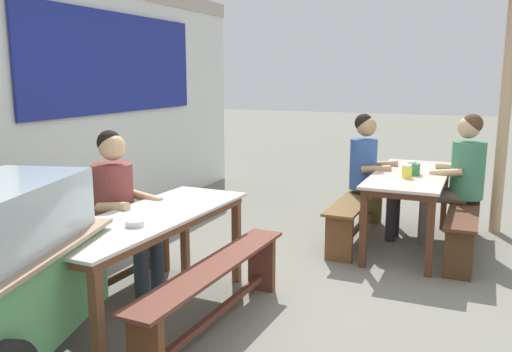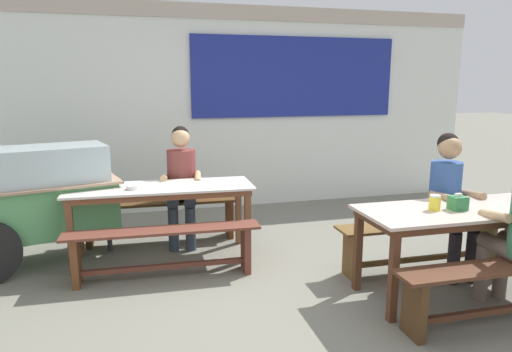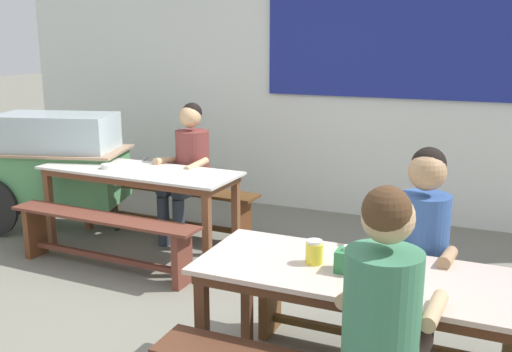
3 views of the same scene
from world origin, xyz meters
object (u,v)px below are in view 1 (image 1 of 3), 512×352
Objects in this scene: bench_far_back at (95,262)px; tissue_box at (413,169)px; wooden_support_post at (504,118)px; person_center_facing at (120,203)px; soup_bowl at (135,223)px; dining_table_far at (149,226)px; bench_near_back at (357,211)px; person_near_front at (460,172)px; condiment_jar at (407,172)px; bench_near_front at (463,222)px; bench_far_front at (214,287)px; dining_table_near at (410,181)px; person_right_near_table at (370,167)px.

tissue_box reaches higher than bench_far_back.
person_center_facing is at bearing 137.16° from wooden_support_post.
dining_table_far is at bearing 16.12° from soup_bowl.
bench_near_back is at bearing -18.82° from soup_bowl.
dining_table_far is 1.38× the size of person_near_front.
condiment_jar reaches higher than dining_table_far.
tissue_box is at bearing 97.83° from bench_near_front.
condiment_jar is at bearing 116.21° from bench_near_front.
soup_bowl is 0.05× the size of wooden_support_post.
bench_near_back is at bearing 123.10° from wooden_support_post.
bench_far_back is 14.27× the size of condiment_jar.
dining_table_far is at bearing 157.57° from bench_near_back.
person_center_facing is 2.66m from condiment_jar.
bench_far_front is 1.02× the size of bench_near_front.
tissue_box is at bearing -44.19° from person_center_facing.
dining_table_near is 0.30m from condiment_jar.
bench_far_back is at bearing 137.77° from tissue_box.
dining_table_near is 0.99× the size of bench_near_front.
person_right_near_table reaches higher than bench_near_front.
person_near_front is 0.89m from person_right_near_table.
tissue_box is at bearing -42.23° from bench_far_back.
dining_table_near is 0.64m from bench_near_back.
bench_far_back is 3.44m from bench_near_front.
person_near_front is 1.02× the size of person_right_near_table.
dining_table_near is at bearing -22.30° from bench_far_front.
dining_table_near is 1.36m from wooden_support_post.
condiment_jar is (-0.26, 0.53, 0.50)m from bench_near_front.
bench_near_back is (0.01, 0.52, -0.37)m from dining_table_near.
person_center_facing is at bearing -19.22° from bench_far_back.
bench_far_front is 0.70× the size of wooden_support_post.
bench_near_back is 2.57m from person_center_facing.
bench_near_back is 2.81m from soup_bowl.
bench_near_back is 1.25× the size of person_near_front.
soup_bowl is at bearing 149.05° from condiment_jar.
dining_table_far is at bearing 144.29° from wooden_support_post.
wooden_support_post reaches higher than dining_table_near.
condiment_jar is at bearing -35.53° from dining_table_far.
bench_far_back is 1.07× the size of bench_near_back.
soup_bowl is at bearing 146.39° from person_near_front.
person_near_front reaches higher than soup_bowl.
wooden_support_post is at bearing -41.52° from bench_far_back.
bench_far_front is at bearing 168.43° from person_right_near_table.
tissue_box is at bearing 140.19° from wooden_support_post.
condiment_jar is 0.05× the size of wooden_support_post.
person_near_front is at bearing 19.34° from bench_near_front.
bench_near_back is 1.88m from wooden_support_post.
bench_near_back is at bearing 89.32° from dining_table_near.
person_near_front reaches higher than bench_far_front.
bench_far_back is 14.66× the size of soup_bowl.
bench_near_front is at bearing -32.28° from bench_far_front.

